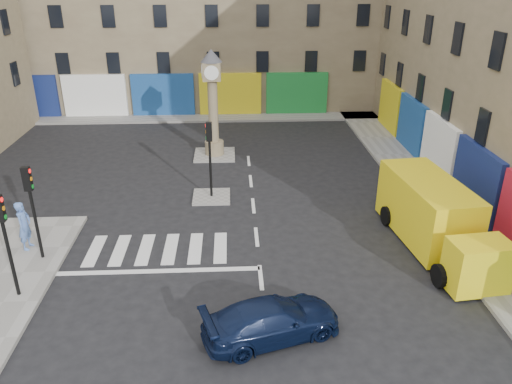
{
  "coord_description": "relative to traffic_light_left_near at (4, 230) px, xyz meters",
  "views": [
    {
      "loc": [
        -0.94,
        -14.23,
        10.29
      ],
      "look_at": [
        -0.01,
        4.15,
        2.0
      ],
      "focal_mm": 35.0,
      "sensor_mm": 36.0,
      "label": 1
    }
  ],
  "objects": [
    {
      "name": "sidewalk_right",
      "position": [
        17.0,
        9.8,
        -2.55
      ],
      "size": [
        2.6,
        30.0,
        0.15
      ],
      "primitive_type": "cube",
      "color": "gray",
      "rests_on": "ground"
    },
    {
      "name": "traffic_light_left_near",
      "position": [
        0.0,
        0.0,
        0.0
      ],
      "size": [
        0.28,
        0.22,
        3.7
      ],
      "color": "black",
      "rests_on": "sidewalk_left"
    },
    {
      "name": "traffic_light_left_far",
      "position": [
        0.0,
        2.4,
        0.0
      ],
      "size": [
        0.28,
        0.22,
        3.7
      ],
      "color": "black",
      "rests_on": "sidewalk_left"
    },
    {
      "name": "navy_sedan",
      "position": [
        8.44,
        -2.37,
        -2.01
      ],
      "size": [
        4.57,
        2.95,
        1.23
      ],
      "primitive_type": "imported",
      "rotation": [
        0.0,
        0.0,
        1.88
      ],
      "color": "black",
      "rests_on": "ground"
    },
    {
      "name": "traffic_light_island",
      "position": [
        6.3,
        7.8,
        -0.03
      ],
      "size": [
        0.28,
        0.22,
        3.7
      ],
      "color": "black",
      "rests_on": "island_near"
    },
    {
      "name": "pedestrian_blue",
      "position": [
        -0.79,
        3.13,
        -1.48
      ],
      "size": [
        0.54,
        0.77,
        1.99
      ],
      "primitive_type": "imported",
      "rotation": [
        0.0,
        0.0,
        1.47
      ],
      "color": "#5376BD",
      "rests_on": "sidewalk_left"
    },
    {
      "name": "yellow_van",
      "position": [
        15.31,
        2.76,
        -1.35
      ],
      "size": [
        2.98,
        7.22,
        2.56
      ],
      "rotation": [
        0.0,
        0.0,
        0.11
      ],
      "color": "yellow",
      "rests_on": "ground"
    },
    {
      "name": "clock_pillar",
      "position": [
        6.3,
        13.8,
        0.93
      ],
      "size": [
        1.2,
        1.2,
        6.1
      ],
      "color": "#8B795B",
      "rests_on": "island_far"
    },
    {
      "name": "island_near",
      "position": [
        6.3,
        7.8,
        -2.56
      ],
      "size": [
        1.8,
        1.8,
        0.12
      ],
      "primitive_type": "cube",
      "color": "gray",
      "rests_on": "ground"
    },
    {
      "name": "island_far",
      "position": [
        6.3,
        13.8,
        -2.56
      ],
      "size": [
        2.4,
        2.4,
        0.12
      ],
      "primitive_type": "cube",
      "color": "gray",
      "rests_on": "ground"
    },
    {
      "name": "ground",
      "position": [
        8.3,
        -0.2,
        -2.62
      ],
      "size": [
        120.0,
        120.0,
        0.0
      ],
      "primitive_type": "plane",
      "color": "black",
      "rests_on": "ground"
    },
    {
      "name": "sidewalk_far",
      "position": [
        4.3,
        22.0,
        -2.55
      ],
      "size": [
        32.0,
        2.4,
        0.15
      ],
      "primitive_type": "cube",
      "color": "gray",
      "rests_on": "ground"
    }
  ]
}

